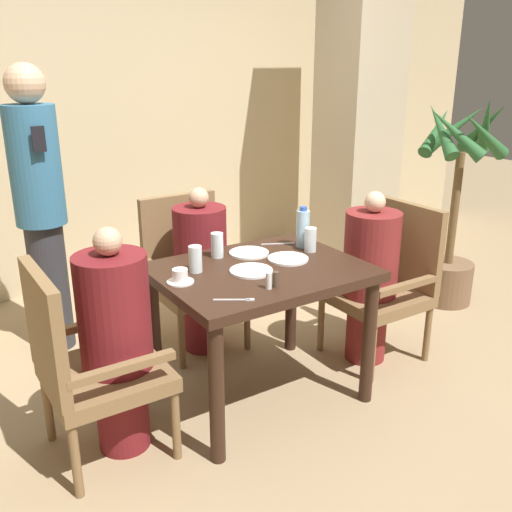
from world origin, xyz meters
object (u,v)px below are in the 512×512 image
chair_far_side (190,268)px  plate_main_right (288,259)px  diner_in_far_chair (201,269)px  plate_dessert_center (251,271)px  glass_tall_near (310,240)px  chair_right_side (387,278)px  teacup_with_saucer (180,277)px  diner_in_left_chair (116,340)px  plate_main_left (249,253)px  diner_in_right_chair (370,276)px  glass_tall_far (217,245)px  water_bottle (303,228)px  chair_left_side (85,361)px  glass_tall_mid (195,259)px  potted_palm (453,220)px  standing_host (40,204)px

chair_far_side → plate_main_right: chair_far_side is taller
diner_in_far_chair → plate_dessert_center: size_ratio=4.82×
plate_dessert_center → glass_tall_near: 0.46m
chair_right_side → teacup_with_saucer: bearing=178.6°
diner_in_left_chair → teacup_with_saucer: bearing=5.5°
diner_in_far_chair → plate_main_left: (0.07, -0.45, 0.22)m
diner_in_right_chair → glass_tall_far: 0.95m
teacup_with_saucer → chair_far_side: bearing=61.0°
diner_in_left_chair → water_bottle: bearing=7.8°
water_bottle → glass_tall_far: (-0.49, 0.10, -0.04)m
plate_main_left → chair_right_side: bearing=-13.9°
chair_left_side → plate_main_left: chair_left_side is taller
diner_in_far_chair → plate_main_right: diner_in_far_chair is taller
chair_right_side → water_bottle: bearing=163.4°
diner_in_left_chair → water_bottle: (1.16, 0.16, 0.30)m
plate_main_left → glass_tall_mid: bearing=-166.8°
chair_right_side → water_bottle: 0.66m
diner_in_far_chair → plate_dessert_center: diner_in_far_chair is taller
potted_palm → plate_main_right: potted_palm is taller
plate_main_left → plate_dessert_center: size_ratio=1.00×
chair_far_side → water_bottle: 0.84m
chair_far_side → glass_tall_near: chair_far_side is taller
diner_in_right_chair → plate_main_right: size_ratio=4.86×
diner_in_far_chair → teacup_with_saucer: (-0.43, -0.63, 0.24)m
diner_in_right_chair → standing_host: standing_host is taller
chair_right_side → plate_main_right: size_ratio=4.36×
glass_tall_mid → plate_main_left: bearing=13.2°
glass_tall_far → teacup_with_saucer: bearing=-145.2°
diner_in_far_chair → potted_palm: size_ratio=0.68×
chair_right_side → plate_dessert_center: 1.02m
chair_left_side → diner_in_right_chair: 1.69m
glass_tall_mid → glass_tall_far: bearing=34.2°
plate_main_right → plate_main_left: bearing=122.1°
chair_left_side → diner_in_far_chair: diner_in_far_chair is taller
chair_far_side → diner_in_far_chair: bearing=-90.0°
teacup_with_saucer → plate_main_left: bearing=19.8°
teacup_with_saucer → glass_tall_near: bearing=2.5°
diner_in_left_chair → plate_main_left: diner_in_left_chair is taller
chair_far_side → water_bottle: (0.39, -0.65, 0.36)m
plate_main_right → glass_tall_mid: bearing=167.7°
diner_in_far_chair → plate_main_right: 0.70m
diner_in_far_chair → teacup_with_saucer: size_ratio=8.06×
glass_tall_near → glass_tall_mid: same height
chair_left_side → plate_main_right: size_ratio=4.36×
teacup_with_saucer → water_bottle: 0.83m
chair_right_side → teacup_with_saucer: (-1.35, 0.03, 0.28)m
teacup_with_saucer → chair_right_side: bearing=-1.4°
plate_main_right → chair_left_side: bearing=-179.0°
glass_tall_near → glass_tall_far: (-0.47, 0.19, 0.00)m
chair_left_side → chair_right_side: size_ratio=1.00×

